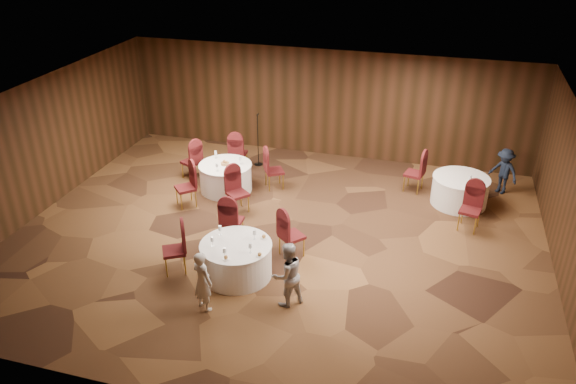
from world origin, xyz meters
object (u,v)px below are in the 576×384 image
(table_main, at_px, (236,259))
(woman_a, at_px, (202,281))
(table_right, at_px, (460,190))
(table_left, at_px, (226,177))
(woman_b, at_px, (287,275))
(mic_stand, at_px, (258,150))
(man_c, at_px, (504,171))

(table_main, bearing_deg, woman_a, -100.60)
(table_right, bearing_deg, woman_a, -129.28)
(table_main, distance_m, table_right, 6.24)
(table_left, xyz_separation_m, woman_b, (2.89, -4.15, 0.29))
(woman_b, bearing_deg, table_left, -100.27)
(mic_stand, xyz_separation_m, woman_a, (1.09, -6.50, 0.17))
(woman_a, bearing_deg, table_right, -101.95)
(mic_stand, distance_m, woman_b, 6.46)
(table_left, distance_m, woman_a, 4.94)
(woman_b, bearing_deg, table_right, -166.77)
(mic_stand, xyz_separation_m, woman_b, (2.57, -5.92, 0.22))
(table_left, height_order, woman_b, woman_b)
(table_main, height_order, woman_b, woman_b)
(table_right, bearing_deg, woman_b, -121.71)
(table_right, relative_size, woman_b, 1.06)
(table_main, relative_size, woman_a, 1.18)
(table_right, bearing_deg, man_c, 41.41)
(table_left, height_order, table_right, same)
(table_main, distance_m, woman_b, 1.43)
(table_main, distance_m, table_left, 3.90)
(table_left, bearing_deg, mic_stand, 79.77)
(table_right, height_order, woman_a, woman_a)
(table_right, height_order, woman_b, woman_b)
(mic_stand, bearing_deg, woman_b, -66.57)
(woman_a, bearing_deg, mic_stand, -53.18)
(table_right, height_order, man_c, man_c)
(table_main, xyz_separation_m, man_c, (5.45, 5.39, 0.25))
(woman_b, xyz_separation_m, man_c, (4.19, 6.00, -0.05))
(table_main, height_order, mic_stand, mic_stand)
(man_c, bearing_deg, table_main, -99.29)
(table_left, xyz_separation_m, woman_a, (1.41, -4.73, 0.25))
(table_left, relative_size, man_c, 1.13)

